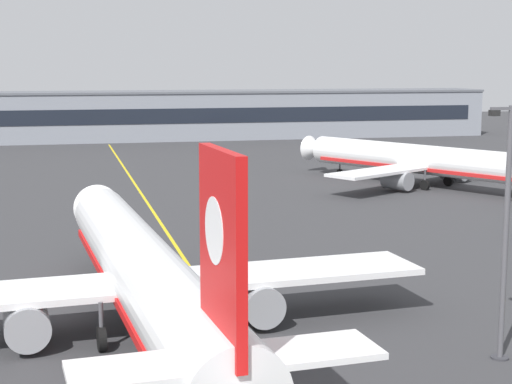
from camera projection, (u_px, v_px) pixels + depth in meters
name	position (u px, v px, depth m)	size (l,w,h in m)	color
taxiway_centreline	(183.00, 257.00, 62.35)	(0.30, 180.00, 0.01)	yellow
airliner_foreground	(145.00, 274.00, 43.86)	(32.30, 41.52, 11.65)	white
airliner_background	(425.00, 161.00, 97.49)	(27.67, 34.42, 10.71)	white
apron_lamp_post	(506.00, 229.00, 39.79)	(2.24, 0.90, 12.57)	#515156
safety_cone_by_nose_gear	(136.00, 263.00, 59.14)	(0.44, 0.44, 0.55)	orange
terminal_building	(94.00, 116.00, 155.51)	(155.26, 12.40, 9.33)	gray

